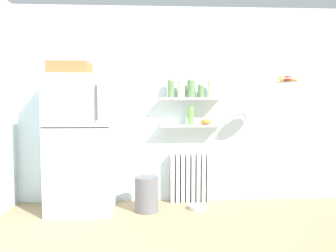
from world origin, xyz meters
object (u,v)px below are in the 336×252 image
pet_food_bowl (197,207)px  storage_jar_0 (171,89)px  storage_jar_1 (181,90)px  storage_jar_3 (201,91)px  refrigerator (81,141)px  storage_jar_4 (211,90)px  hanging_fruit_basket (286,80)px  trash_bin (146,194)px  radiator (190,178)px  storage_jar_2 (191,89)px  vase (191,115)px  shelf_bowl (206,122)px

pet_food_bowl → storage_jar_0: bearing=138.6°
storage_jar_1 → storage_jar_3: 0.27m
refrigerator → storage_jar_4: size_ratio=8.57×
hanging_fruit_basket → storage_jar_1: bearing=160.0°
refrigerator → trash_bin: size_ratio=4.26×
storage_jar_3 → trash_bin: 1.49m
radiator → storage_jar_2: storage_jar_2 is taller
storage_jar_0 → storage_jar_2: size_ratio=0.99×
storage_jar_2 → refrigerator: bearing=-170.8°
radiator → vase: (-0.00, -0.03, 0.84)m
refrigerator → storage_jar_1: (1.25, 0.22, 0.64)m
refrigerator → storage_jar_1: 1.42m
storage_jar_2 → shelf_bowl: 0.48m
radiator → pet_food_bowl: 0.44m
refrigerator → hanging_fruit_basket: 2.58m
storage_jar_1 → radiator: bearing=12.8°
storage_jar_4 → vase: (-0.27, -0.00, -0.34)m
storage_jar_2 → shelf_bowl: (0.20, -0.00, -0.44)m
storage_jar_1 → shelf_bowl: bearing=0.0°
storage_jar_2 → storage_jar_3: size_ratio=1.37×
storage_jar_0 → hanging_fruit_basket: hanging_fruit_basket is taller
storage_jar_1 → hanging_fruit_basket: 1.29m
refrigerator → radiator: bearing=10.4°
storage_jar_0 → storage_jar_2: (0.26, 0.00, 0.00)m
storage_jar_4 → trash_bin: storage_jar_4 is taller
radiator → storage_jar_0: 1.22m
storage_jar_0 → vase: storage_jar_0 is taller
storage_jar_2 → hanging_fruit_basket: 1.17m
storage_jar_1 → shelf_bowl: storage_jar_1 is taller
storage_jar_2 → shelf_bowl: storage_jar_2 is taller
shelf_bowl → pet_food_bowl: size_ratio=0.73×
storage_jar_1 → hanging_fruit_basket: (1.21, -0.44, 0.10)m
refrigerator → storage_jar_1: refrigerator is taller
storage_jar_3 → pet_food_bowl: storage_jar_3 is taller
refrigerator → storage_jar_0: (1.12, 0.22, 0.65)m
shelf_bowl → trash_bin: 1.21m
trash_bin → hanging_fruit_basket: 2.17m
vase → shelf_bowl: 0.22m
storage_jar_2 → storage_jar_3: 0.14m
radiator → storage_jar_4: size_ratio=3.11×
shelf_bowl → hanging_fruit_basket: size_ratio=0.47×
storage_jar_0 → storage_jar_1: (0.13, 0.00, -0.01)m
storage_jar_3 → shelf_bowl: 0.41m
storage_jar_0 → storage_jar_3: size_ratio=1.37×
refrigerator → shelf_bowl: 1.61m
pet_food_bowl → trash_bin: bearing=-176.9°
radiator → trash_bin: radiator is taller
storage_jar_4 → vase: size_ratio=0.87×
vase → refrigerator: bearing=-170.8°
radiator → pet_food_bowl: size_ratio=3.12×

